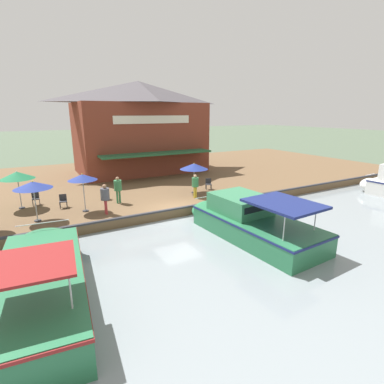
{
  "coord_description": "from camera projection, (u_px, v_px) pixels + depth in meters",
  "views": [
    {
      "loc": [
        15.92,
        -7.89,
        6.47
      ],
      "look_at": [
        -1.0,
        1.63,
        1.3
      ],
      "focal_mm": 28.0,
      "sensor_mm": 36.0,
      "label": 1
    }
  ],
  "objects": [
    {
      "name": "patio_umbrella_back_row",
      "position": [
        82.0,
        177.0,
        17.81
      ],
      "size": [
        1.7,
        1.7,
        2.36
      ],
      "color": "#B7B7B7",
      "rests_on": "quay_deck"
    },
    {
      "name": "motorboat_nearest_quay",
      "position": [
        245.0,
        219.0,
        16.22
      ],
      "size": [
        8.65,
        3.53,
        2.38
      ],
      "color": "#287047",
      "rests_on": "river_water"
    },
    {
      "name": "cafe_chair_far_corner_seat",
      "position": [
        63.0,
        200.0,
        18.98
      ],
      "size": [
        0.5,
        0.5,
        0.85
      ],
      "color": "#2D2D33",
      "rests_on": "quay_deck"
    },
    {
      "name": "person_mid_patio",
      "position": [
        118.0,
        187.0,
        19.75
      ],
      "size": [
        0.51,
        0.51,
        1.79
      ],
      "color": "#337547",
      "rests_on": "quay_deck"
    },
    {
      "name": "patio_umbrella_by_entrance",
      "position": [
        33.0,
        185.0,
        16.17
      ],
      "size": [
        1.99,
        1.99,
        2.31
      ],
      "color": "#B7B7B7",
      "rests_on": "quay_deck"
    },
    {
      "name": "patio_umbrella_mid_patio_left",
      "position": [
        17.0,
        175.0,
        18.39
      ],
      "size": [
        2.01,
        2.01,
        2.4
      ],
      "color": "#B7B7B7",
      "rests_on": "quay_deck"
    },
    {
      "name": "person_at_quay_edge",
      "position": [
        195.0,
        183.0,
        21.02
      ],
      "size": [
        0.48,
        0.48,
        1.68
      ],
      "color": "gold",
      "rests_on": "quay_deck"
    },
    {
      "name": "cafe_chair_mid_patio",
      "position": [
        36.0,
        198.0,
        19.54
      ],
      "size": [
        0.45,
        0.45,
        0.85
      ],
      "color": "#2D2D33",
      "rests_on": "quay_deck"
    },
    {
      "name": "cafe_chair_back_row_seat",
      "position": [
        208.0,
        183.0,
        23.53
      ],
      "size": [
        0.59,
        0.59,
        0.85
      ],
      "color": "#2D2D33",
      "rests_on": "quay_deck"
    },
    {
      "name": "motorboat_fourth_along",
      "position": [
        42.0,
        275.0,
        10.85
      ],
      "size": [
        9.27,
        3.61,
        2.5
      ],
      "color": "#287047",
      "rests_on": "river_water"
    },
    {
      "name": "person_near_entrance",
      "position": [
        105.0,
        195.0,
        17.59
      ],
      "size": [
        0.51,
        0.51,
        1.82
      ],
      "color": "#B23338",
      "rests_on": "quay_deck"
    },
    {
      "name": "waterfront_restaurant",
      "position": [
        140.0,
        127.0,
        30.06
      ],
      "size": [
        9.11,
        12.7,
        8.84
      ],
      "color": "brown",
      "rests_on": "quay_deck"
    },
    {
      "name": "patio_umbrella_far_corner",
      "position": [
        194.0,
        166.0,
        22.05
      ],
      "size": [
        2.08,
        2.08,
        2.29
      ],
      "color": "#B7B7B7",
      "rests_on": "quay_deck"
    },
    {
      "name": "tree_upstream_bank",
      "position": [
        101.0,
        133.0,
        31.27
      ],
      "size": [
        3.66,
        3.48,
        5.6
      ],
      "color": "brown",
      "rests_on": "quay_deck"
    },
    {
      "name": "ground_plane",
      "position": [
        177.0,
        219.0,
        18.81
      ],
      "size": [
        220.0,
        220.0,
        0.0
      ],
      "primitive_type": "plane",
      "color": "#4C5B47"
    },
    {
      "name": "quay_edge_fender",
      "position": [
        176.0,
        209.0,
        18.73
      ],
      "size": [
        0.2,
        50.4,
        0.1
      ],
      "primitive_type": "cube",
      "color": "#2D2D33",
      "rests_on": "quay_deck"
    },
    {
      "name": "cafe_chair_beside_entrance",
      "position": [
        105.0,
        193.0,
        20.73
      ],
      "size": [
        0.48,
        0.48,
        0.85
      ],
      "color": "#2D2D33",
      "rests_on": "quay_deck"
    },
    {
      "name": "quay_deck",
      "position": [
        125.0,
        181.0,
        28.0
      ],
      "size": [
        22.0,
        56.0,
        0.6
      ],
      "primitive_type": "cube",
      "color": "brown",
      "rests_on": "ground"
    }
  ]
}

